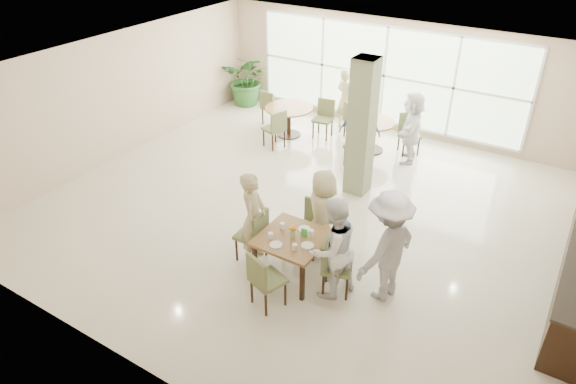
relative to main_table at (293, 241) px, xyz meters
The scene contains 19 objects.
ground 2.06m from the main_table, 110.37° to the left, with size 10.00×10.00×0.00m, color beige.
room_shell 2.21m from the main_table, 110.37° to the left, with size 10.00×10.00×10.00m.
window_bank 6.44m from the main_table, 100.62° to the left, with size 7.00×0.04×7.00m.
column 3.13m from the main_table, 95.26° to the left, with size 0.45×0.45×2.80m, color #707854.
main_table is the anchor object (origin of this frame).
round_table_left 5.49m from the main_table, 122.43° to the left, with size 1.19×1.19×0.75m.
round_table_right 4.98m from the main_table, 99.31° to the left, with size 1.04×1.04×0.75m.
chairs_main_table 0.19m from the main_table, 127.68° to the right, with size 2.13×1.97×0.95m.
chairs_table_left 5.45m from the main_table, 122.28° to the left, with size 2.04×1.68×0.95m.
chairs_table_right 4.95m from the main_table, 98.84° to the left, with size 2.07×1.79×0.95m.
tabletop_clutter 0.15m from the main_table, 52.00° to the right, with size 0.72×0.79×0.21m.
potted_plant 7.73m from the main_table, 131.00° to the left, with size 1.34×1.34×1.49m, color #295B24.
teen_left 0.78m from the main_table, behind, with size 0.60×0.39×1.64m, color tan.
teen_far 0.85m from the main_table, 84.60° to the left, with size 0.76×0.41×1.55m, color tan.
teen_right 0.74m from the main_table, ahead, with size 0.82×0.64×1.69m, color white.
teen_standing 1.49m from the main_table, 13.40° to the left, with size 1.18×0.68×1.82m, color #A2A2A4.
adult_a 4.13m from the main_table, 100.61° to the left, with size 0.92×0.52×1.57m, color #385BA9.
adult_b 4.91m from the main_table, 88.50° to the left, with size 1.52×0.66×1.64m, color white.
adult_standing 6.05m from the main_table, 108.70° to the left, with size 0.58×0.38×1.60m, color tan.
Camera 1 is at (4.06, -7.40, 5.46)m, focal length 32.00 mm.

